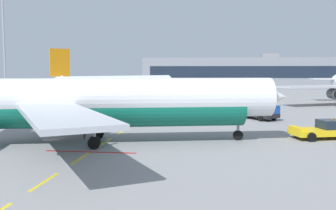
% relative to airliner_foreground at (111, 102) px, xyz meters
% --- Properties ---
extents(ground, '(400.00, 400.00, 0.00)m').
position_rel_airliner_foreground_xyz_m(ground, '(21.37, 13.66, -3.95)').
color(ground, gray).
extents(apron_paint_markings, '(8.00, 97.90, 0.01)m').
position_rel_airliner_foreground_xyz_m(apron_paint_markings, '(-0.63, 12.15, -3.95)').
color(apron_paint_markings, yellow).
rests_on(apron_paint_markings, ground).
extents(airliner_foreground, '(34.51, 33.69, 12.20)m').
position_rel_airliner_foreground_xyz_m(airliner_foreground, '(0.00, 0.00, 0.00)').
color(airliner_foreground, white).
rests_on(airliner_foreground, ground).
extents(pushback_tug, '(6.56, 4.47, 2.08)m').
position_rel_airliner_foreground_xyz_m(pushback_tug, '(20.83, 4.99, -3.05)').
color(pushback_tug, yellow).
rests_on(pushback_tug, ground).
extents(airliner_mid_left, '(26.93, 25.97, 11.04)m').
position_rel_airliner_foreground_xyz_m(airliner_mid_left, '(-12.08, 45.85, -0.38)').
color(airliner_mid_left, silver).
rests_on(airliner_mid_left, ground).
extents(catering_truck, '(6.09, 7.05, 3.14)m').
position_rel_airliner_foreground_xyz_m(catering_truck, '(15.34, 20.17, -2.30)').
color(catering_truck, black).
rests_on(catering_truck, ground).
extents(apron_light_mast_near, '(1.80, 1.80, 28.01)m').
position_rel_airliner_foreground_xyz_m(apron_light_mast_near, '(-36.83, 45.02, 13.23)').
color(apron_light_mast_near, slate).
rests_on(apron_light_mast_near, ground).
extents(terminal_satellite, '(69.91, 20.94, 12.61)m').
position_rel_airliner_foreground_xyz_m(terminal_satellite, '(18.17, 110.53, 1.57)').
color(terminal_satellite, gray).
rests_on(terminal_satellite, ground).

